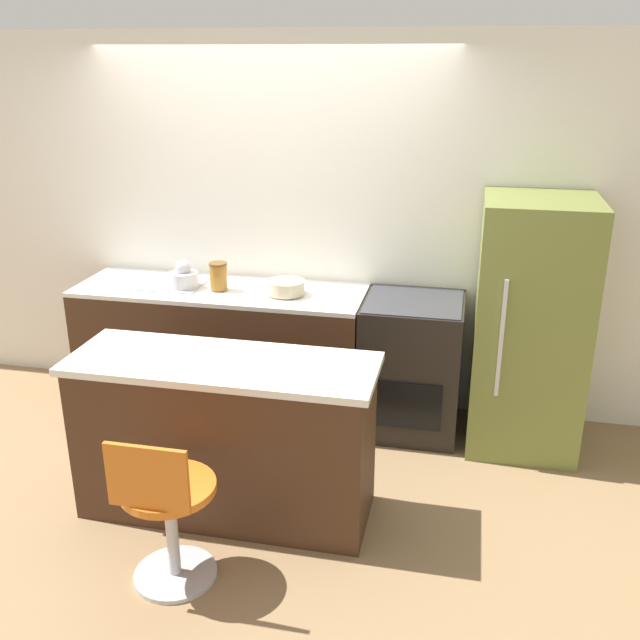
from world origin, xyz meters
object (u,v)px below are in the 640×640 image
mixing_bowl (286,287)px  stool_chair (167,513)px  oven_range (411,365)px  refrigerator (530,326)px  kettle (184,277)px

mixing_bowl → stool_chair: bearing=-94.1°
oven_range → stool_chair: oven_range is taller
mixing_bowl → oven_range: bearing=2.7°
refrigerator → mixing_bowl: bearing=-179.6°
mixing_bowl → refrigerator: bearing=0.4°
refrigerator → kettle: bearing=-179.7°
refrigerator → stool_chair: (-1.73, -1.79, -0.42)m
kettle → refrigerator: bearing=0.3°
oven_range → stool_chair: 2.07m
oven_range → mixing_bowl: size_ratio=3.73×
refrigerator → stool_chair: bearing=-134.0°
kettle → mixing_bowl: (0.73, 0.00, -0.03)m
oven_range → refrigerator: bearing=-2.3°
refrigerator → stool_chair: refrigerator is taller
stool_chair → kettle: (-0.60, 1.77, 0.60)m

